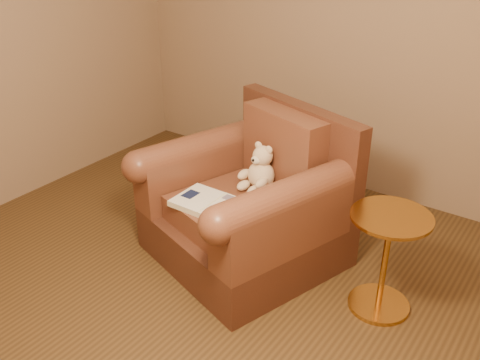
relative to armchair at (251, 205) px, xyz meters
The scene contains 6 objects.
floor 0.78m from the armchair, 87.47° to the right, with size 4.00×4.00×0.00m, color #4F351B.
room 1.50m from the armchair, 87.47° to the right, with size 4.02×4.02×2.71m.
armchair is the anchor object (origin of this frame).
teddy_bear 0.22m from the armchair, 86.52° to the left, with size 0.22×0.26×0.31m.
guidebook 0.32m from the armchair, 105.88° to the right, with size 0.48×0.29×0.04m.
side_table 0.93m from the armchair, ahead, with size 0.45×0.45×0.63m.
Camera 1 is at (1.65, -1.81, 2.12)m, focal length 40.00 mm.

